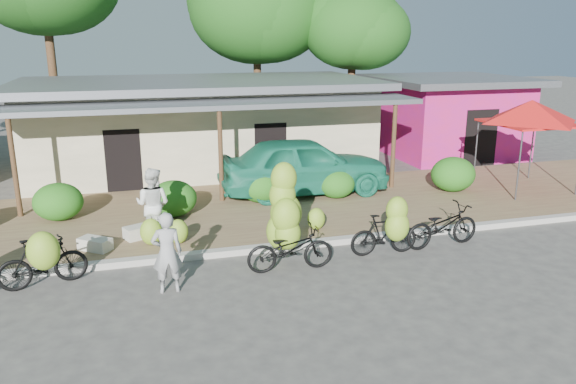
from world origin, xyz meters
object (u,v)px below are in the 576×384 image
red_canopy (531,112)px  sack_far (95,244)px  bike_far_right (442,226)px  bystander (153,205)px  sack_near (142,231)px  bike_right (388,230)px  tree_near_right (348,25)px  vendor (167,253)px  tree_center_right (252,7)px  bike_left (43,260)px  teal_van (304,165)px  bike_center (287,228)px

red_canopy → sack_far: (-13.14, -1.94, -2.35)m
bike_far_right → bystander: (-6.65, 2.00, 0.50)m
sack_near → bike_right: bearing=-25.6°
tree_near_right → sack_far: (-10.81, -11.73, -5.10)m
bystander → vendor: bearing=120.7°
tree_center_right → bike_left: size_ratio=4.78×
red_canopy → sack_near: size_ratio=4.12×
sack_near → teal_van: size_ratio=0.16×
vendor → bystander: (-0.13, 2.74, 0.19)m
bike_right → bike_far_right: (1.57, 0.27, -0.13)m
vendor → tree_center_right: bearing=-108.5°
sack_near → vendor: (0.42, -3.04, 0.56)m
vendor → teal_van: (4.63, 5.77, 0.19)m
tree_center_right → sack_near: size_ratio=10.12×
bike_left → tree_center_right: bearing=-39.4°
tree_near_right → teal_van: 10.56m
tree_near_right → bike_far_right: size_ratio=3.49×
bike_far_right → sack_far: bike_far_right is taller
teal_van → tree_near_right: bearing=-29.5°
bike_center → sack_far: (-4.10, 1.85, -0.61)m
tree_near_right → bystander: tree_near_right is taller
bike_center → sack_far: bike_center is taller
tree_center_right → sack_near: bearing=-113.6°
sack_near → teal_van: (5.05, 2.73, 0.75)m
bike_center → bike_far_right: size_ratio=1.12×
sack_near → bike_far_right: bearing=-18.3°
bike_center → sack_near: (-3.03, 2.43, -0.60)m
bike_right → bike_far_right: bike_right is taller
bike_right → sack_far: size_ratio=2.20×
vendor → sack_far: bearing=-59.0°
bystander → tree_center_right: bearing=-84.0°
bike_left → sack_far: 1.90m
red_canopy → vendor: (-11.65, -4.39, -1.78)m
sack_near → vendor: vendor is taller
tree_near_right → bike_far_right: bearing=-101.7°
bike_center → teal_van: size_ratio=0.43×
red_canopy → bystander: bearing=-172.0°
red_canopy → sack_near: (-12.07, -1.35, -2.34)m
bike_right → sack_far: bike_right is taller
red_canopy → sack_far: red_canopy is taller
bike_left → vendor: vendor is taller
bike_left → sack_near: bearing=-54.2°
red_canopy → bike_center: red_canopy is taller
bike_center → teal_van: 5.55m
bike_right → bike_far_right: bearing=-79.0°
bike_left → sack_far: (0.89, 1.64, -0.36)m
red_canopy → vendor: 12.58m
bike_right → teal_van: teal_van is taller
sack_near → vendor: bearing=-82.1°
tree_center_right → bystander: bearing=-112.0°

